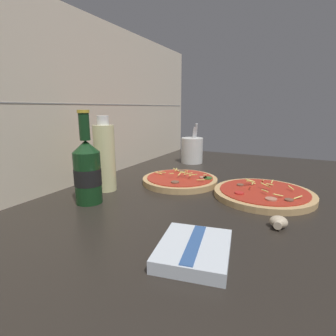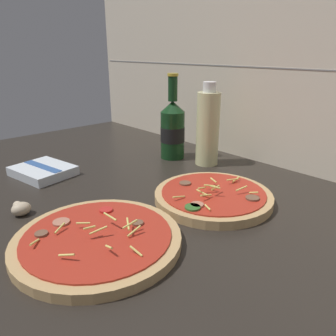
{
  "view_description": "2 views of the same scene",
  "coord_description": "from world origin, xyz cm",
  "px_view_note": "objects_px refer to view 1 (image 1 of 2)",
  "views": [
    {
      "loc": [
        -73.47,
        -23.0,
        28.74
      ],
      "look_at": [
        -2.57,
        12.63,
        10.45
      ],
      "focal_mm": 28.0,
      "sensor_mm": 36.0,
      "label": 1
    },
    {
      "loc": [
        51.07,
        -39.47,
        34.82
      ],
      "look_at": [
        -1.4,
        8.94,
        8.83
      ],
      "focal_mm": 35.0,
      "sensor_mm": 36.0,
      "label": 2
    }
  ],
  "objects_px": {
    "pizza_near": "(263,194)",
    "utensil_crock": "(192,150)",
    "pizza_far": "(180,180)",
    "oil_bottle": "(105,157)",
    "mushroom_left": "(279,222)",
    "dish_towel": "(194,250)",
    "beer_bottle": "(87,171)"
  },
  "relations": [
    {
      "from": "pizza_far",
      "to": "mushroom_left",
      "type": "bearing_deg",
      "value": -123.58
    },
    {
      "from": "beer_bottle",
      "to": "oil_bottle",
      "type": "distance_m",
      "value": 0.12
    },
    {
      "from": "oil_bottle",
      "to": "dish_towel",
      "type": "xyz_separation_m",
      "value": [
        -0.24,
        -0.4,
        -0.1
      ]
    },
    {
      "from": "pizza_near",
      "to": "beer_bottle",
      "type": "height_order",
      "value": "beer_bottle"
    },
    {
      "from": "pizza_near",
      "to": "pizza_far",
      "type": "xyz_separation_m",
      "value": [
        0.02,
        0.28,
        0.0
      ]
    },
    {
      "from": "pizza_far",
      "to": "beer_bottle",
      "type": "xyz_separation_m",
      "value": [
        -0.29,
        0.15,
        0.08
      ]
    },
    {
      "from": "pizza_far",
      "to": "dish_towel",
      "type": "relative_size",
      "value": 1.54
    },
    {
      "from": "utensil_crock",
      "to": "dish_towel",
      "type": "bearing_deg",
      "value": -158.14
    },
    {
      "from": "mushroom_left",
      "to": "dish_towel",
      "type": "relative_size",
      "value": 0.24
    },
    {
      "from": "pizza_far",
      "to": "dish_towel",
      "type": "height_order",
      "value": "pizza_far"
    },
    {
      "from": "pizza_far",
      "to": "oil_bottle",
      "type": "distance_m",
      "value": 0.27
    },
    {
      "from": "pizza_near",
      "to": "utensil_crock",
      "type": "height_order",
      "value": "utensil_crock"
    },
    {
      "from": "pizza_near",
      "to": "pizza_far",
      "type": "relative_size",
      "value": 1.11
    },
    {
      "from": "pizza_near",
      "to": "pizza_far",
      "type": "distance_m",
      "value": 0.29
    },
    {
      "from": "pizza_near",
      "to": "oil_bottle",
      "type": "relative_size",
      "value": 1.23
    },
    {
      "from": "beer_bottle",
      "to": "pizza_far",
      "type": "bearing_deg",
      "value": -27.29
    },
    {
      "from": "beer_bottle",
      "to": "oil_bottle",
      "type": "xyz_separation_m",
      "value": [
        0.11,
        0.03,
        0.02
      ]
    },
    {
      "from": "pizza_near",
      "to": "pizza_far",
      "type": "bearing_deg",
      "value": 85.52
    },
    {
      "from": "pizza_near",
      "to": "pizza_far",
      "type": "height_order",
      "value": "pizza_far"
    },
    {
      "from": "pizza_near",
      "to": "beer_bottle",
      "type": "xyz_separation_m",
      "value": [
        -0.27,
        0.44,
        0.08
      ]
    },
    {
      "from": "beer_bottle",
      "to": "utensil_crock",
      "type": "distance_m",
      "value": 0.65
    },
    {
      "from": "beer_bottle",
      "to": "oil_bottle",
      "type": "relative_size",
      "value": 1.08
    },
    {
      "from": "pizza_far",
      "to": "utensil_crock",
      "type": "xyz_separation_m",
      "value": [
        0.35,
        0.09,
        0.05
      ]
    },
    {
      "from": "pizza_near",
      "to": "mushroom_left",
      "type": "bearing_deg",
      "value": -164.36
    },
    {
      "from": "pizza_far",
      "to": "oil_bottle",
      "type": "xyz_separation_m",
      "value": [
        -0.18,
        0.18,
        0.1
      ]
    },
    {
      "from": "pizza_far",
      "to": "utensil_crock",
      "type": "height_order",
      "value": "utensil_crock"
    },
    {
      "from": "pizza_far",
      "to": "utensil_crock",
      "type": "bearing_deg",
      "value": 14.99
    },
    {
      "from": "oil_bottle",
      "to": "dish_towel",
      "type": "distance_m",
      "value": 0.47
    },
    {
      "from": "mushroom_left",
      "to": "dish_towel",
      "type": "distance_m",
      "value": 0.23
    },
    {
      "from": "pizza_near",
      "to": "oil_bottle",
      "type": "bearing_deg",
      "value": 108.52
    },
    {
      "from": "pizza_near",
      "to": "beer_bottle",
      "type": "relative_size",
      "value": 1.14
    },
    {
      "from": "dish_towel",
      "to": "utensil_crock",
      "type": "bearing_deg",
      "value": 21.86
    }
  ]
}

